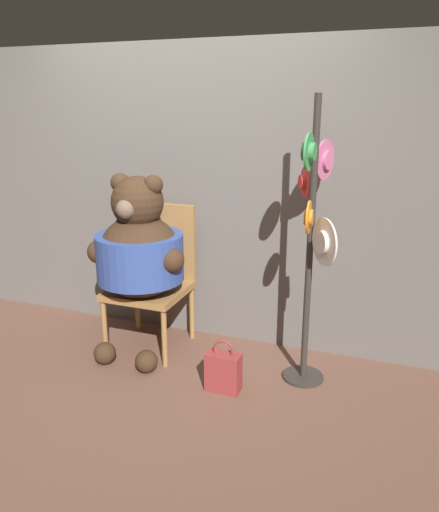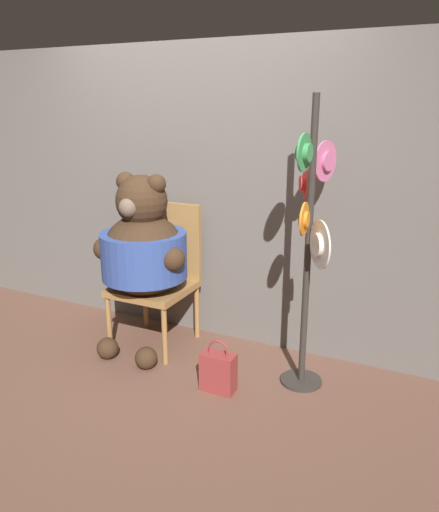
{
  "view_description": "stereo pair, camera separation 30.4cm",
  "coord_description": "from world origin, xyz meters",
  "px_view_note": "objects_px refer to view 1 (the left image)",
  "views": [
    {
      "loc": [
        1.53,
        -2.8,
        1.81
      ],
      "look_at": [
        0.39,
        0.24,
        0.82
      ],
      "focal_mm": 35.0,
      "sensor_mm": 36.0,
      "label": 1
    },
    {
      "loc": [
        1.81,
        -2.69,
        1.81
      ],
      "look_at": [
        0.39,
        0.24,
        0.82
      ],
      "focal_mm": 35.0,
      "sensor_mm": 36.0,
      "label": 2
    }
  ],
  "objects_px": {
    "hat_display_rack": "(313,235)",
    "handbag_on_ground": "(223,371)",
    "chair": "(154,273)",
    "teddy_bear": "(139,252)"
  },
  "relations": [
    {
      "from": "chair",
      "to": "handbag_on_ground",
      "type": "relative_size",
      "value": 2.98
    },
    {
      "from": "hat_display_rack",
      "to": "handbag_on_ground",
      "type": "bearing_deg",
      "value": -146.9
    },
    {
      "from": "teddy_bear",
      "to": "handbag_on_ground",
      "type": "distance_m",
      "value": 1.05
    },
    {
      "from": "teddy_bear",
      "to": "hat_display_rack",
      "type": "relative_size",
      "value": 0.72
    },
    {
      "from": "teddy_bear",
      "to": "chair",
      "type": "bearing_deg",
      "value": 86.83
    },
    {
      "from": "chair",
      "to": "teddy_bear",
      "type": "distance_m",
      "value": 0.3
    },
    {
      "from": "chair",
      "to": "teddy_bear",
      "type": "height_order",
      "value": "teddy_bear"
    },
    {
      "from": "hat_display_rack",
      "to": "handbag_on_ground",
      "type": "relative_size",
      "value": 5.16
    },
    {
      "from": "chair",
      "to": "hat_display_rack",
      "type": "distance_m",
      "value": 1.33
    },
    {
      "from": "chair",
      "to": "hat_display_rack",
      "type": "xyz_separation_m",
      "value": [
        1.23,
        -0.18,
        0.46
      ]
    }
  ]
}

